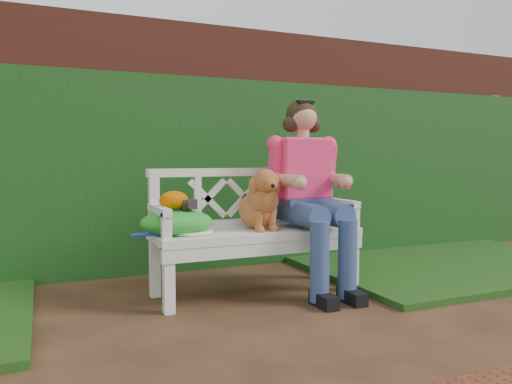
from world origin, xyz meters
name	(u,v)px	position (x,y,z in m)	size (l,w,h in m)	color
ground	(240,331)	(0.00, 0.00, 0.00)	(60.00, 60.00, 0.00)	#2F2115
brick_wall	(163,146)	(0.00, 1.90, 1.10)	(10.00, 0.30, 2.20)	brown
ivy_hedge	(169,175)	(0.00, 1.68, 0.85)	(10.00, 0.18, 1.70)	#245C1E
grass_right	(444,262)	(2.40, 0.90, 0.03)	(2.60, 2.00, 0.05)	#133410
garden_bench	(256,261)	(0.40, 0.70, 0.24)	(1.58, 0.60, 0.48)	white
seated_woman	(305,195)	(0.80, 0.68, 0.72)	(0.61, 0.81, 1.44)	#DA3A53
dog	(260,199)	(0.42, 0.67, 0.70)	(0.30, 0.40, 0.45)	#AA6F35
tennis_racket	(187,232)	(-0.13, 0.66, 0.49)	(0.58, 0.24, 0.03)	white
green_bag	(177,222)	(-0.19, 0.69, 0.56)	(0.50, 0.38, 0.17)	#268A21
camera_item	(188,204)	(-0.11, 0.66, 0.68)	(0.10, 0.08, 0.07)	#262525
baseball_glove	(174,200)	(-0.21, 0.69, 0.71)	(0.20, 0.15, 0.13)	#BE5600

